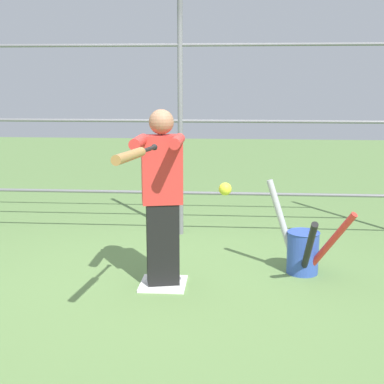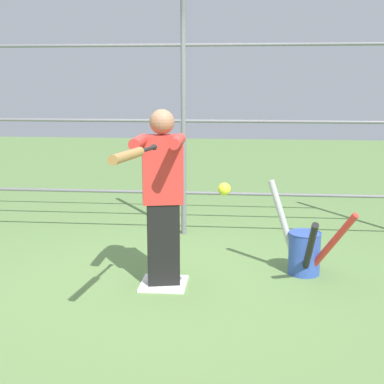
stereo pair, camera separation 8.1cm
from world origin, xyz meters
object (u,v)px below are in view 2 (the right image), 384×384
object	(u,v)px
batter	(162,193)
bat_bucket	(305,250)
baseball_bat_swinging	(131,154)
softball_in_flight	(224,189)

from	to	relation	value
batter	bat_bucket	bearing A→B (deg)	-162.83
baseball_bat_swinging	bat_bucket	distance (m)	2.14
baseball_bat_swinging	batter	bearing A→B (deg)	-93.83
softball_in_flight	baseball_bat_swinging	bearing A→B (deg)	35.15
bat_bucket	batter	bearing A→B (deg)	17.17
batter	softball_in_flight	xyz separation A→B (m)	(-0.54, 0.51, 0.15)
softball_in_flight	bat_bucket	distance (m)	1.37
batter	bat_bucket	xyz separation A→B (m)	(-1.25, -0.39, -0.59)
batter	bat_bucket	size ratio (longest dim) A/B	1.76
baseball_bat_swinging	bat_bucket	bearing A→B (deg)	-134.87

